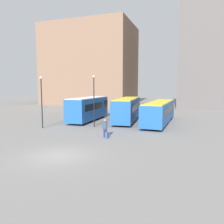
{
  "coord_description": "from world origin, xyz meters",
  "views": [
    {
      "loc": [
        8.41,
        -12.63,
        4.77
      ],
      "look_at": [
        -0.89,
        13.93,
        1.52
      ],
      "focal_mm": 35.0,
      "sensor_mm": 36.0,
      "label": 1
    }
  ],
  "objects_px": {
    "bus_1": "(127,109)",
    "bus_2": "(160,111)",
    "bus_0": "(89,108)",
    "lamp_post_0": "(42,98)",
    "suitcase": "(107,135)",
    "lamp_post_1": "(94,97)",
    "traveler": "(105,127)"
  },
  "relations": [
    {
      "from": "bus_0",
      "to": "lamp_post_0",
      "type": "xyz_separation_m",
      "value": [
        -2.59,
        -7.04,
        1.71
      ]
    },
    {
      "from": "suitcase",
      "to": "lamp_post_0",
      "type": "bearing_deg",
      "value": 66.71
    },
    {
      "from": "bus_0",
      "to": "lamp_post_0",
      "type": "relative_size",
      "value": 1.6
    },
    {
      "from": "bus_0",
      "to": "bus_1",
      "type": "distance_m",
      "value": 5.49
    },
    {
      "from": "bus_0",
      "to": "lamp_post_0",
      "type": "bearing_deg",
      "value": 158.21
    },
    {
      "from": "bus_1",
      "to": "traveler",
      "type": "bearing_deg",
      "value": 177.4
    },
    {
      "from": "traveler",
      "to": "lamp_post_1",
      "type": "distance_m",
      "value": 6.3
    },
    {
      "from": "bus_2",
      "to": "traveler",
      "type": "distance_m",
      "value": 10.88
    },
    {
      "from": "traveler",
      "to": "lamp_post_0",
      "type": "distance_m",
      "value": 9.15
    },
    {
      "from": "bus_2",
      "to": "lamp_post_0",
      "type": "bearing_deg",
      "value": 125.14
    },
    {
      "from": "suitcase",
      "to": "lamp_post_0",
      "type": "height_order",
      "value": "lamp_post_0"
    },
    {
      "from": "bus_2",
      "to": "bus_1",
      "type": "bearing_deg",
      "value": 88.02
    },
    {
      "from": "bus_0",
      "to": "suitcase",
      "type": "bearing_deg",
      "value": -147.97
    },
    {
      "from": "bus_0",
      "to": "bus_2",
      "type": "height_order",
      "value": "bus_0"
    },
    {
      "from": "suitcase",
      "to": "lamp_post_0",
      "type": "relative_size",
      "value": 0.15
    },
    {
      "from": "bus_1",
      "to": "lamp_post_1",
      "type": "bearing_deg",
      "value": 149.52
    },
    {
      "from": "suitcase",
      "to": "lamp_post_1",
      "type": "bearing_deg",
      "value": 26.49
    },
    {
      "from": "bus_2",
      "to": "suitcase",
      "type": "bearing_deg",
      "value": 163.54
    },
    {
      "from": "traveler",
      "to": "lamp_post_0",
      "type": "xyz_separation_m",
      "value": [
        -8.58,
        2.04,
        2.44
      ]
    },
    {
      "from": "bus_0",
      "to": "lamp_post_1",
      "type": "relative_size",
      "value": 1.56
    },
    {
      "from": "bus_1",
      "to": "traveler",
      "type": "height_order",
      "value": "bus_1"
    },
    {
      "from": "bus_0",
      "to": "bus_1",
      "type": "height_order",
      "value": "bus_0"
    },
    {
      "from": "bus_0",
      "to": "lamp_post_1",
      "type": "xyz_separation_m",
      "value": [
        2.75,
        -4.3,
        1.8
      ]
    },
    {
      "from": "bus_1",
      "to": "bus_2",
      "type": "xyz_separation_m",
      "value": [
        4.5,
        -0.3,
        -0.17
      ]
    },
    {
      "from": "bus_1",
      "to": "suitcase",
      "type": "xyz_separation_m",
      "value": [
        0.99,
        -10.89,
        -1.4
      ]
    },
    {
      "from": "bus_1",
      "to": "suitcase",
      "type": "relative_size",
      "value": 11.79
    },
    {
      "from": "bus_1",
      "to": "bus_2",
      "type": "bearing_deg",
      "value": -100.16
    },
    {
      "from": "bus_1",
      "to": "lamp_post_0",
      "type": "xyz_separation_m",
      "value": [
        -7.9,
        -8.45,
        1.75
      ]
    },
    {
      "from": "bus_0",
      "to": "bus_1",
      "type": "xyz_separation_m",
      "value": [
        5.31,
        1.41,
        -0.04
      ]
    },
    {
      "from": "lamp_post_0",
      "to": "lamp_post_1",
      "type": "distance_m",
      "value": 6.01
    },
    {
      "from": "lamp_post_0",
      "to": "traveler",
      "type": "bearing_deg",
      "value": -13.34
    },
    {
      "from": "bus_1",
      "to": "traveler",
      "type": "relative_size",
      "value": 6.19
    }
  ]
}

